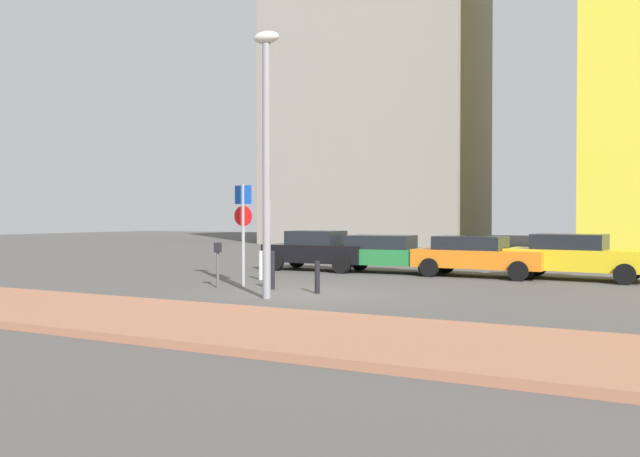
# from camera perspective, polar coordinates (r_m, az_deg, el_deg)

# --- Properties ---
(ground_plane) EXTENTS (120.00, 120.00, 0.00)m
(ground_plane) POSITION_cam_1_polar(r_m,az_deg,el_deg) (17.38, -1.10, -5.71)
(ground_plane) COLOR #4C4947
(sidewalk_brick) EXTENTS (40.00, 3.84, 0.14)m
(sidewalk_brick) POSITION_cam_1_polar(r_m,az_deg,el_deg) (12.87, -12.90, -7.78)
(sidewalk_brick) COLOR #9E664C
(sidewalk_brick) RESTS_ON ground
(parked_car_black) EXTENTS (4.07, 1.87, 1.51)m
(parked_car_black) POSITION_cam_1_polar(r_m,az_deg,el_deg) (24.83, -0.24, -1.90)
(parked_car_black) COLOR black
(parked_car_black) RESTS_ON ground
(parked_car_green) EXTENTS (4.72, 2.30, 1.37)m
(parked_car_green) POSITION_cam_1_polar(r_m,az_deg,el_deg) (23.90, 6.03, -2.14)
(parked_car_green) COLOR #237238
(parked_car_green) RESTS_ON ground
(parked_car_orange) EXTENTS (4.42, 2.07, 1.38)m
(parked_car_orange) POSITION_cam_1_polar(r_m,az_deg,el_deg) (22.82, 13.61, -2.28)
(parked_car_orange) COLOR orange
(parked_car_orange) RESTS_ON ground
(parked_car_yellow) EXTENTS (4.51, 2.25, 1.48)m
(parked_car_yellow) POSITION_cam_1_polar(r_m,az_deg,el_deg) (22.65, 21.49, -2.25)
(parked_car_yellow) COLOR gold
(parked_car_yellow) RESTS_ON ground
(parking_sign_post) EXTENTS (0.60, 0.10, 3.00)m
(parking_sign_post) POSITION_cam_1_polar(r_m,az_deg,el_deg) (19.32, -6.74, 0.57)
(parking_sign_post) COLOR gray
(parking_sign_post) RESTS_ON ground
(parking_meter) EXTENTS (0.18, 0.14, 1.30)m
(parking_meter) POSITION_cam_1_polar(r_m,az_deg,el_deg) (18.92, -8.94, -2.60)
(parking_meter) COLOR #4C4C51
(parking_meter) RESTS_ON ground
(street_lamp) EXTENTS (0.70, 0.36, 6.64)m
(street_lamp) POSITION_cam_1_polar(r_m,az_deg,el_deg) (16.36, -4.71, 7.67)
(street_lamp) COLOR gray
(street_lamp) RESTS_ON ground
(traffic_bollard_near) EXTENTS (0.13, 0.13, 0.94)m
(traffic_bollard_near) POSITION_cam_1_polar(r_m,az_deg,el_deg) (21.18, -5.22, -3.23)
(traffic_bollard_near) COLOR #B7B7BC
(traffic_bollard_near) RESTS_ON ground
(traffic_bollard_mid) EXTENTS (0.14, 0.14, 0.86)m
(traffic_bollard_mid) POSITION_cam_1_polar(r_m,az_deg,el_deg) (17.35, -0.24, -4.29)
(traffic_bollard_mid) COLOR black
(traffic_bollard_mid) RESTS_ON ground
(traffic_bollard_far) EXTENTS (0.17, 0.17, 1.08)m
(traffic_bollard_far) POSITION_cam_1_polar(r_m,az_deg,el_deg) (18.39, -4.23, -3.66)
(traffic_bollard_far) COLOR black
(traffic_bollard_far) RESTS_ON ground
(building_under_construction) EXTENTS (15.58, 10.09, 23.63)m
(building_under_construction) POSITION_cam_1_polar(r_m,az_deg,el_deg) (51.80, 4.98, 11.87)
(building_under_construction) COLOR gray
(building_under_construction) RESTS_ON ground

